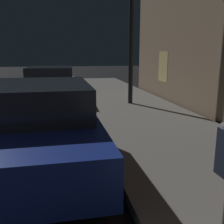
# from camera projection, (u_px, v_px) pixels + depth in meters

# --- Properties ---
(car_blue) EXTENTS (2.17, 4.56, 1.43)m
(car_blue) POSITION_uv_depth(u_px,v_px,m) (41.00, 123.00, 4.60)
(car_blue) COLOR navy
(car_blue) RESTS_ON ground
(car_white) EXTENTS (2.22, 4.26, 1.43)m
(car_white) POSITION_uv_depth(u_px,v_px,m) (51.00, 86.00, 9.90)
(car_white) COLOR silver
(car_white) RESTS_ON ground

